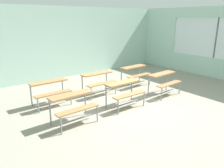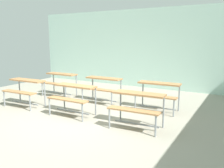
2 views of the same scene
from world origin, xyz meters
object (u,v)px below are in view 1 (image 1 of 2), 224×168
at_px(desk_bench_r0c0, 73,102).
at_px(desk_bench_r1c2, 135,71).
at_px(desk_bench_r1c0, 50,88).
at_px(desk_bench_r1c1, 99,79).
at_px(desk_bench_r0c1, 125,89).
at_px(desk_bench_r0c2, 164,79).

xyz_separation_m(desk_bench_r0c0, desk_bench_r1c2, (3.39, 1.38, 0.00)).
bearing_deg(desk_bench_r1c0, desk_bench_r1c1, -1.97).
height_order(desk_bench_r0c1, desk_bench_r0c2, same).
bearing_deg(desk_bench_r0c1, desk_bench_r1c2, 38.36).
xyz_separation_m(desk_bench_r0c1, desk_bench_r0c2, (1.73, -0.02, 0.00)).
relative_size(desk_bench_r0c0, desk_bench_r0c1, 1.01).
height_order(desk_bench_r0c1, desk_bench_r1c0, same).
relative_size(desk_bench_r1c0, desk_bench_r1c1, 1.00).
height_order(desk_bench_r0c2, desk_bench_r1c2, same).
xyz_separation_m(desk_bench_r0c1, desk_bench_r1c1, (-0.00, 1.35, 0.00)).
distance_m(desk_bench_r0c2, desk_bench_r1c2, 1.38).
height_order(desk_bench_r1c0, desk_bench_r1c2, same).
xyz_separation_m(desk_bench_r0c0, desk_bench_r0c1, (1.69, 0.02, 0.00)).
bearing_deg(desk_bench_r1c2, desk_bench_r1c1, 178.06).
distance_m(desk_bench_r0c0, desk_bench_r0c1, 1.69).
bearing_deg(desk_bench_r1c1, desk_bench_r0c0, -140.85).
height_order(desk_bench_r0c1, desk_bench_r1c2, same).
relative_size(desk_bench_r0c0, desk_bench_r1c0, 1.01).
height_order(desk_bench_r0c0, desk_bench_r0c1, same).
bearing_deg(desk_bench_r1c1, desk_bench_r0c2, -38.60).
bearing_deg(desk_bench_r0c2, desk_bench_r0c1, 176.74).
distance_m(desk_bench_r0c1, desk_bench_r1c0, 2.20).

